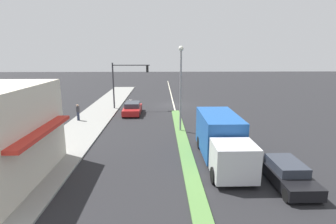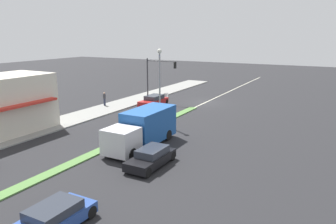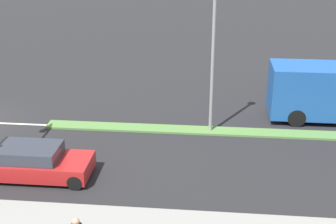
% 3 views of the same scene
% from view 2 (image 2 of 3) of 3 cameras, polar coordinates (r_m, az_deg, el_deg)
% --- Properties ---
extents(ground_plane, '(160.00, 160.00, 0.00)m').
position_cam_2_polar(ground_plane, '(28.59, -7.28, -4.69)').
color(ground_plane, '#232326').
extents(sidewalk_right, '(4.00, 73.00, 0.12)m').
position_cam_2_polar(sidewalk_right, '(34.15, -20.12, -2.32)').
color(sidewalk_right, gray).
rests_on(sidewalk_right, ground).
extents(median_strip, '(0.90, 46.00, 0.10)m').
position_cam_2_polar(median_strip, '(22.44, -21.10, -10.55)').
color(median_strip, '#568442').
rests_on(median_strip, ground).
extents(lane_marking_center, '(0.16, 60.00, 0.01)m').
position_cam_2_polar(lane_marking_center, '(43.93, 6.61, 1.70)').
color(lane_marking_center, beige).
rests_on(lane_marking_center, ground).
extents(building_corner_store, '(5.73, 7.68, 5.14)m').
position_cam_2_polar(building_corner_store, '(33.16, -26.35, 1.32)').
color(building_corner_store, beige).
rests_on(building_corner_store, sidewalk_right).
extents(traffic_signal_main, '(4.59, 0.34, 5.60)m').
position_cam_2_polar(traffic_signal_main, '(43.78, -2.01, 6.91)').
color(traffic_signal_main, '#333338').
rests_on(traffic_signal_main, sidewalk_right).
extents(street_lamp, '(0.44, 0.44, 7.37)m').
position_cam_2_polar(street_lamp, '(32.31, -1.46, 6.19)').
color(street_lamp, gray).
rests_on(street_lamp, median_strip).
extents(pedestrian, '(0.34, 0.34, 1.68)m').
position_cam_2_polar(pedestrian, '(41.73, -11.01, 2.33)').
color(pedestrian, '#282D42').
rests_on(pedestrian, sidewalk_right).
extents(warning_aframe_sign, '(0.45, 0.53, 0.84)m').
position_cam_2_polar(warning_aframe_sign, '(45.76, -0.34, 2.80)').
color(warning_aframe_sign, silver).
rests_on(warning_aframe_sign, ground).
extents(delivery_truck, '(2.44, 7.50, 2.87)m').
position_cam_2_polar(delivery_truck, '(26.45, -4.33, -2.79)').
color(delivery_truck, silver).
rests_on(delivery_truck, ground).
extents(suv_black, '(1.79, 4.17, 1.26)m').
position_cam_2_polar(suv_black, '(22.61, -2.96, -7.91)').
color(suv_black, black).
rests_on(suv_black, ground).
extents(coupe_blue, '(1.92, 4.27, 1.19)m').
position_cam_2_polar(coupe_blue, '(16.63, -19.61, -17.12)').
color(coupe_blue, '#284793').
rests_on(coupe_blue, ground).
extents(hatchback_red, '(1.91, 4.50, 1.33)m').
position_cam_2_polar(hatchback_red, '(41.46, -2.52, 1.97)').
color(hatchback_red, '#AD1E1E').
rests_on(hatchback_red, ground).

